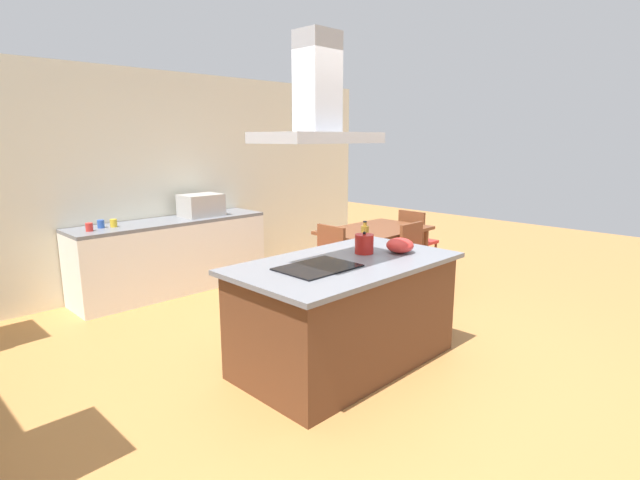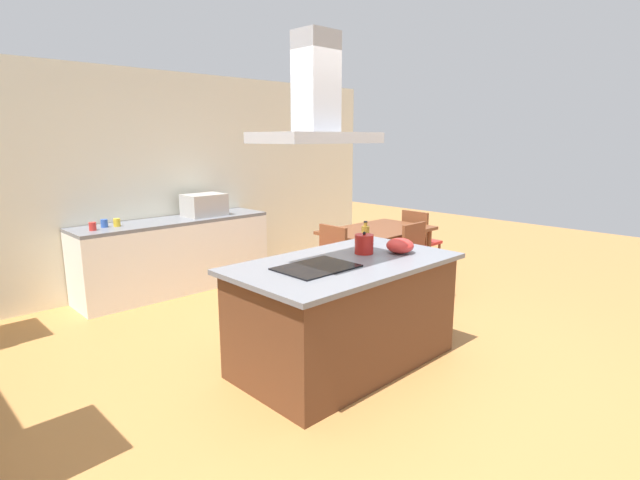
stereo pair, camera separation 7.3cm
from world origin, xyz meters
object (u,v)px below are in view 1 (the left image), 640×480
at_px(coffee_mug_yellow, 114,223).
at_px(chair_at_right_end, 415,237).
at_px(olive_oil_bottle, 365,235).
at_px(coffee_mug_red, 89,227).
at_px(countertop_microwave, 201,205).
at_px(mixing_bowl, 400,245).
at_px(dining_table, 375,235).
at_px(chair_at_left_end, 325,259).
at_px(range_hood, 318,108).
at_px(coffee_mug_blue, 101,224).
at_px(tea_kettle, 364,244).
at_px(cooktop, 318,267).
at_px(chair_facing_island, 418,256).

height_order(coffee_mug_yellow, chair_at_right_end, coffee_mug_yellow).
relative_size(olive_oil_bottle, coffee_mug_red, 2.52).
bearing_deg(olive_oil_bottle, countertop_microwave, 93.76).
distance_m(mixing_bowl, dining_table, 1.98).
relative_size(chair_at_left_end, range_hood, 0.99).
height_order(coffee_mug_blue, coffee_mug_yellow, same).
relative_size(coffee_mug_blue, range_hood, 0.10).
xyz_separation_m(tea_kettle, coffee_mug_red, (-1.31, 2.76, -0.04)).
height_order(coffee_mug_red, chair_at_right_end, coffee_mug_red).
xyz_separation_m(coffee_mug_yellow, chair_at_right_end, (3.56, -1.64, -0.44)).
relative_size(cooktop, chair_facing_island, 0.67).
bearing_deg(mixing_bowl, range_hood, 170.78).
bearing_deg(mixing_bowl, cooktop, 170.78).
xyz_separation_m(olive_oil_bottle, chair_facing_island, (1.35, 0.29, -0.49)).
relative_size(coffee_mug_yellow, dining_table, 0.06).
bearing_deg(countertop_microwave, cooktop, -104.43).
xyz_separation_m(dining_table, chair_at_left_end, (-0.92, -0.00, -0.16)).
bearing_deg(chair_at_left_end, chair_at_right_end, 0.00).
height_order(tea_kettle, chair_at_left_end, tea_kettle).
bearing_deg(coffee_mug_red, coffee_mug_yellow, 12.71).
bearing_deg(chair_at_left_end, mixing_bowl, -108.67).
distance_m(olive_oil_bottle, mixing_bowl, 0.44).
height_order(chair_at_left_end, range_hood, range_hood).
bearing_deg(dining_table, cooktop, -151.14).
xyz_separation_m(cooktop, dining_table, (2.26, 1.24, -0.24)).
xyz_separation_m(coffee_mug_blue, chair_at_left_end, (1.85, -1.69, -0.44)).
bearing_deg(chair_facing_island, tea_kettle, -162.41).
xyz_separation_m(tea_kettle, coffee_mug_blue, (-1.15, 2.87, -0.04)).
relative_size(coffee_mug_yellow, chair_facing_island, 0.10).
relative_size(olive_oil_bottle, mixing_bowl, 0.95).
bearing_deg(coffee_mug_blue, cooktop, -80.09).
height_order(chair_at_right_end, range_hood, range_hood).
relative_size(chair_at_right_end, chair_at_left_end, 1.00).
distance_m(olive_oil_bottle, coffee_mug_yellow, 2.90).
distance_m(dining_table, range_hood, 2.95).
bearing_deg(coffee_mug_red, tea_kettle, -64.53).
relative_size(dining_table, chair_facing_island, 1.57).
relative_size(countertop_microwave, range_hood, 0.56).
height_order(coffee_mug_blue, range_hood, range_hood).
bearing_deg(coffee_mug_yellow, tea_kettle, -70.05).
bearing_deg(tea_kettle, olive_oil_bottle, 39.29).
bearing_deg(chair_facing_island, chair_at_right_end, 36.01).
height_order(coffee_mug_blue, dining_table, coffee_mug_blue).
distance_m(olive_oil_bottle, coffee_mug_red, 2.99).
bearing_deg(countertop_microwave, chair_at_left_end, -69.82).
bearing_deg(chair_at_right_end, coffee_mug_blue, 155.40).
bearing_deg(chair_at_left_end, coffee_mug_yellow, 136.51).
bearing_deg(chair_facing_island, chair_at_left_end, 143.99).
distance_m(coffee_mug_blue, chair_facing_island, 3.66).
bearing_deg(coffee_mug_yellow, dining_table, -31.82).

